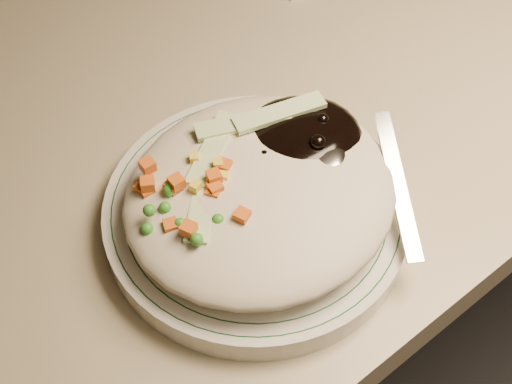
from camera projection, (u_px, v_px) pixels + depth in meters
desk at (201, 162)px, 0.81m from camera, size 1.40×0.70×0.74m
plate at (256, 214)px, 0.51m from camera, size 0.22×0.22×0.02m
plate_rim at (256, 206)px, 0.50m from camera, size 0.21×0.21×0.00m
meal at (262, 185)px, 0.49m from camera, size 0.21×0.19×0.05m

